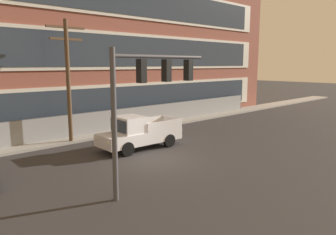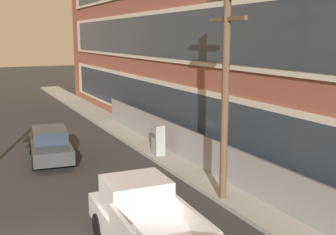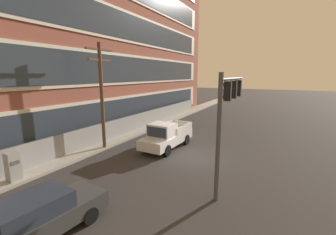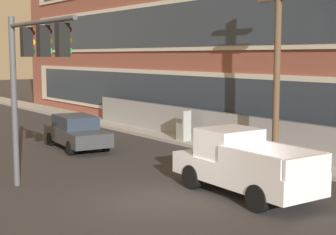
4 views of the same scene
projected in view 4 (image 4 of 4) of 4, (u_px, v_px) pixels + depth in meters
name	position (u px, v px, depth m)	size (l,w,h in m)	color
ground_plane	(156.00, 201.00, 15.52)	(160.00, 160.00, 0.00)	#333030
sidewalk_building_side	(314.00, 167.00, 19.87)	(80.00, 2.08, 0.16)	#9E9B93
traffic_signal_mast	(30.00, 65.00, 15.67)	(4.78, 0.43, 5.62)	#4C4C51
pickup_truck_white	(242.00, 165.00, 16.12)	(5.27, 2.16, 2.03)	silver
sedan_dark_grey	(76.00, 132.00, 24.19)	(4.73, 2.25, 1.56)	#383A3D
utility_pole_near_corner	(277.00, 57.00, 19.93)	(2.48, 0.26, 7.73)	brown
electrical_cabinet	(184.00, 127.00, 25.54)	(0.61, 0.51, 1.66)	#939993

